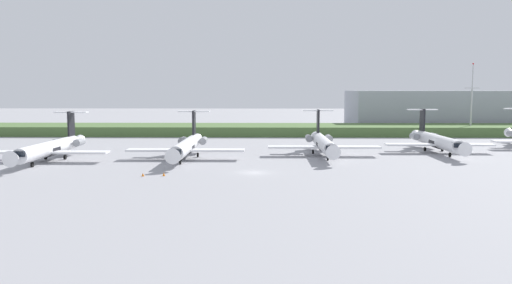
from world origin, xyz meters
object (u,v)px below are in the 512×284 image
Objects in this scene: regional_jet_fourth at (323,143)px; regional_jet_fifth at (437,141)px; safety_cone_front_marker at (143,175)px; regional_jet_third at (187,146)px; antenna_mast at (471,105)px; regional_jet_second at (51,148)px; safety_cone_mid_marker at (164,174)px.

regional_jet_fifth is (25.13, 5.09, 0.00)m from regional_jet_fourth.
regional_jet_fifth is 56.36× the size of safety_cone_front_marker.
regional_jet_third is 1.45× the size of antenna_mast.
regional_jet_second is 30.02m from safety_cone_mid_marker.
antenna_mast is 38.85× the size of safety_cone_front_marker.
regional_jet_second is at bearing -150.95° from antenna_mast.
safety_cone_front_marker is at bearing -173.74° from safety_cone_mid_marker.
regional_jet_fourth is 56.36× the size of safety_cone_mid_marker.
regional_jet_second is at bearing -169.43° from regional_jet_fifth.
regional_jet_third is at bearing 79.80° from safety_cone_front_marker.
safety_cone_front_marker is at bearing -137.50° from antenna_mast.
regional_jet_fifth is at bearing 10.57° from regional_jet_second.
regional_jet_third is 53.67m from regional_jet_fifth.
regional_jet_fourth is (52.81, 9.45, 0.00)m from regional_jet_second.
regional_jet_fifth reaches higher than safety_cone_mid_marker.
regional_jet_fourth is 41.00m from safety_cone_front_marker.
regional_jet_third is 28.03m from regional_jet_fourth.
regional_jet_fifth is 49.14m from antenna_mast.
regional_jet_second and regional_jet_fifth have the same top height.
safety_cone_front_marker is (-56.33, -31.60, -2.26)m from regional_jet_fifth.
regional_jet_third and regional_jet_fifth have the same top height.
safety_cone_mid_marker is at bearing -149.53° from regional_jet_fifth.
regional_jet_fifth is 56.36× the size of safety_cone_mid_marker.
regional_jet_second is at bearing 146.07° from safety_cone_mid_marker.
safety_cone_mid_marker is (-27.97, -26.16, -2.26)m from regional_jet_fourth.
safety_cone_mid_marker is at bearing -33.93° from regional_jet_second.
regional_jet_third and regional_jet_fourth have the same top height.
antenna_mast reaches higher than regional_jet_second.
regional_jet_second is 1.45× the size of antenna_mast.
regional_jet_second is 1.00× the size of regional_jet_third.
regional_jet_second is 1.00× the size of regional_jet_fifth.
regional_jet_third is 21.28m from safety_cone_front_marker.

